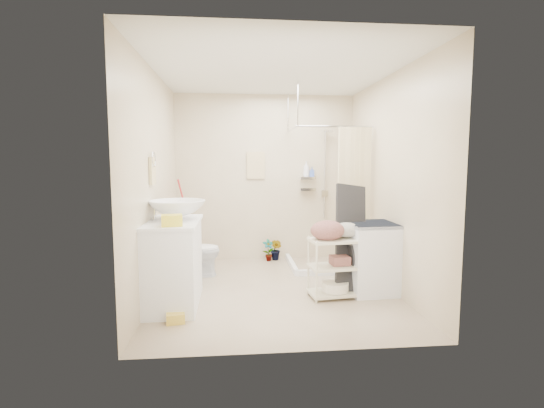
{
  "coord_description": "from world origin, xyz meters",
  "views": [
    {
      "loc": [
        -0.47,
        -4.64,
        1.54
      ],
      "look_at": [
        -0.02,
        0.25,
        1.03
      ],
      "focal_mm": 26.0,
      "sensor_mm": 36.0,
      "label": 1
    }
  ],
  "objects_px": {
    "vanity": "(173,263)",
    "toilet": "(194,251)",
    "laundry_rack": "(335,262)",
    "washing_machine": "(372,257)"
  },
  "relations": [
    {
      "from": "toilet",
      "to": "vanity",
      "type": "bearing_deg",
      "value": 170.87
    },
    {
      "from": "toilet",
      "to": "laundry_rack",
      "type": "xyz_separation_m",
      "value": [
        1.7,
        -1.01,
        0.06
      ]
    },
    {
      "from": "vanity",
      "to": "laundry_rack",
      "type": "relative_size",
      "value": 1.28
    },
    {
      "from": "vanity",
      "to": "toilet",
      "type": "bearing_deg",
      "value": 83.38
    },
    {
      "from": "laundry_rack",
      "to": "vanity",
      "type": "bearing_deg",
      "value": 175.63
    },
    {
      "from": "vanity",
      "to": "washing_machine",
      "type": "xyz_separation_m",
      "value": [
        2.3,
        0.21,
        -0.04
      ]
    },
    {
      "from": "washing_machine",
      "to": "laundry_rack",
      "type": "relative_size",
      "value": 1.02
    },
    {
      "from": "washing_machine",
      "to": "laundry_rack",
      "type": "xyz_separation_m",
      "value": [
        -0.48,
        -0.15,
        -0.01
      ]
    },
    {
      "from": "vanity",
      "to": "laundry_rack",
      "type": "height_order",
      "value": "vanity"
    },
    {
      "from": "washing_machine",
      "to": "laundry_rack",
      "type": "distance_m",
      "value": 0.5
    }
  ]
}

